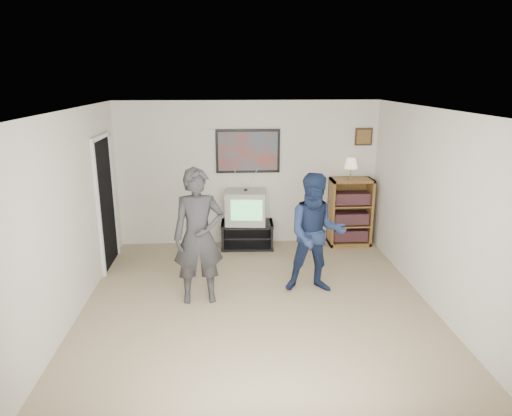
{
  "coord_description": "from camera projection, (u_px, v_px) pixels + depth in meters",
  "views": [
    {
      "loc": [
        -0.36,
        -5.27,
        2.86
      ],
      "look_at": [
        0.02,
        0.69,
        1.15
      ],
      "focal_mm": 32.0,
      "sensor_mm": 36.0,
      "label": 1
    }
  ],
  "objects": [
    {
      "name": "room_shell",
      "position": [
        256.0,
        208.0,
        5.85
      ],
      "size": [
        4.51,
        5.0,
        2.51
      ],
      "color": "#95855F",
      "rests_on": "ground"
    },
    {
      "name": "media_stand",
      "position": [
        247.0,
        235.0,
        7.94
      ],
      "size": [
        0.92,
        0.53,
        0.45
      ],
      "rotation": [
        0.0,
        0.0,
        -0.04
      ],
      "color": "black",
      "rests_on": "room_shell"
    },
    {
      "name": "crt_television",
      "position": [
        246.0,
        207.0,
        7.8
      ],
      "size": [
        0.72,
        0.63,
        0.57
      ],
      "primitive_type": null,
      "rotation": [
        0.0,
        0.0,
        -0.1
      ],
      "color": "#A9A9A4",
      "rests_on": "media_stand"
    },
    {
      "name": "bookshelf",
      "position": [
        350.0,
        212.0,
        8.0
      ],
      "size": [
        0.72,
        0.41,
        1.18
      ],
      "primitive_type": null,
      "color": "brown",
      "rests_on": "room_shell"
    },
    {
      "name": "table_lamp",
      "position": [
        351.0,
        169.0,
        7.78
      ],
      "size": [
        0.23,
        0.23,
        0.36
      ],
      "primitive_type": null,
      "color": "beige",
      "rests_on": "bookshelf"
    },
    {
      "name": "person_tall",
      "position": [
        199.0,
        237.0,
        5.86
      ],
      "size": [
        0.69,
        0.49,
        1.79
      ],
      "primitive_type": "imported",
      "rotation": [
        0.0,
        0.0,
        0.1
      ],
      "color": "#2E2D30",
      "rests_on": "room_shell"
    },
    {
      "name": "person_short",
      "position": [
        316.0,
        234.0,
        6.15
      ],
      "size": [
        0.85,
        0.69,
        1.66
      ],
      "primitive_type": "imported",
      "rotation": [
        0.0,
        0.0,
        -0.07
      ],
      "color": "#1A2647",
      "rests_on": "room_shell"
    },
    {
      "name": "controller_left",
      "position": [
        202.0,
        218.0,
        5.96
      ],
      "size": [
        0.03,
        0.11,
        0.03
      ],
      "primitive_type": "cube",
      "rotation": [
        0.0,
        0.0,
        0.01
      ],
      "color": "white",
      "rests_on": "person_tall"
    },
    {
      "name": "controller_right",
      "position": [
        311.0,
        213.0,
        6.3
      ],
      "size": [
        0.04,
        0.13,
        0.04
      ],
      "primitive_type": "cube",
      "rotation": [
        0.0,
        0.0,
        -0.06
      ],
      "color": "white",
      "rests_on": "person_short"
    },
    {
      "name": "poster",
      "position": [
        248.0,
        151.0,
        7.79
      ],
      "size": [
        1.1,
        0.03,
        0.75
      ],
      "primitive_type": "cube",
      "color": "black",
      "rests_on": "room_shell"
    },
    {
      "name": "air_vent",
      "position": [
        215.0,
        134.0,
        7.67
      ],
      "size": [
        0.28,
        0.02,
        0.14
      ],
      "primitive_type": "cube",
      "color": "white",
      "rests_on": "room_shell"
    },
    {
      "name": "small_picture",
      "position": [
        364.0,
        137.0,
        7.85
      ],
      "size": [
        0.3,
        0.03,
        0.3
      ],
      "primitive_type": "cube",
      "color": "black",
      "rests_on": "room_shell"
    },
    {
      "name": "doorway",
      "position": [
        105.0,
        204.0,
        6.99
      ],
      "size": [
        0.03,
        0.85,
        2.0
      ],
      "primitive_type": "cube",
      "color": "black",
      "rests_on": "room_shell"
    }
  ]
}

